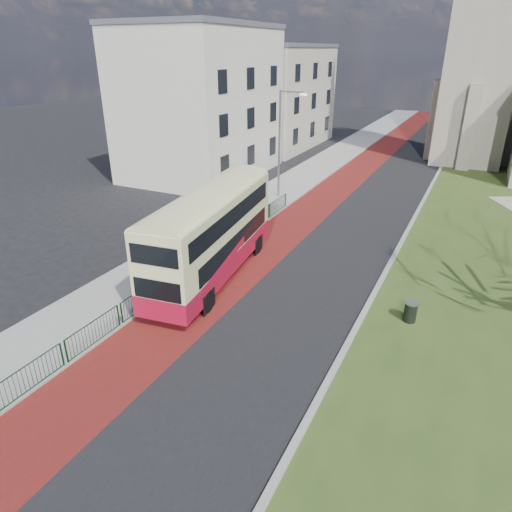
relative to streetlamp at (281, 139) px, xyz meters
The scene contains 12 objects.
ground 19.08m from the streetlamp, 76.42° to the right, with size 160.00×160.00×0.00m, color black.
road_carriageway 7.70m from the streetlamp, 18.88° to the left, with size 9.00×120.00×0.01m, color black.
bus_lane 5.91m from the streetlamp, 32.43° to the left, with size 3.40×120.00×0.01m, color #591414.
pavement_west 5.00m from the streetlamp, 108.07° to the left, with size 4.00×120.00×0.12m, color gray.
kerb_west 5.13m from the streetlamp, 56.03° to the left, with size 0.25×120.00×0.13m, color #999993.
kerb_east 12.07m from the streetlamp, 20.95° to the left, with size 0.25×80.00×0.13m, color #999993.
pedestrian_railing 14.64m from the streetlamp, 84.30° to the right, with size 0.07×24.00×1.12m.
street_block_near 10.62m from the streetlamp, 157.49° to the left, with size 10.30×14.30×13.00m.
street_block_far 22.24m from the streetlamp, 115.76° to the left, with size 10.30×16.30×11.50m.
streetlamp is the anchor object (origin of this frame).
bus 14.65m from the streetlamp, 80.16° to the right, with size 3.84×11.02×4.51m.
litter_bin 19.29m from the streetlamp, 49.05° to the right, with size 0.66×0.66×0.93m.
Camera 1 is at (9.53, -14.33, 10.83)m, focal length 32.00 mm.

